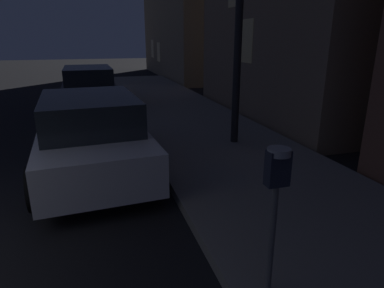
% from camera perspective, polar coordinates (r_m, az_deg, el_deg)
% --- Properties ---
extents(sidewalk, '(3.20, 36.00, 0.15)m').
position_cam_1_polar(sidewalk, '(4.40, 24.90, -15.40)').
color(sidewalk, slate).
rests_on(sidewalk, ground).
extents(parking_meter, '(0.19, 0.19, 1.38)m').
position_cam_1_polar(parking_meter, '(2.84, 14.23, -7.13)').
color(parking_meter, '#59595B').
rests_on(parking_meter, sidewalk).
extents(car_white, '(2.15, 4.23, 1.43)m').
position_cam_1_polar(car_white, '(6.23, -16.92, 1.61)').
color(car_white, silver).
rests_on(car_white, ground).
extents(car_black, '(2.04, 4.50, 1.43)m').
position_cam_1_polar(car_black, '(12.31, -17.26, 9.27)').
color(car_black, black).
rests_on(car_black, ground).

